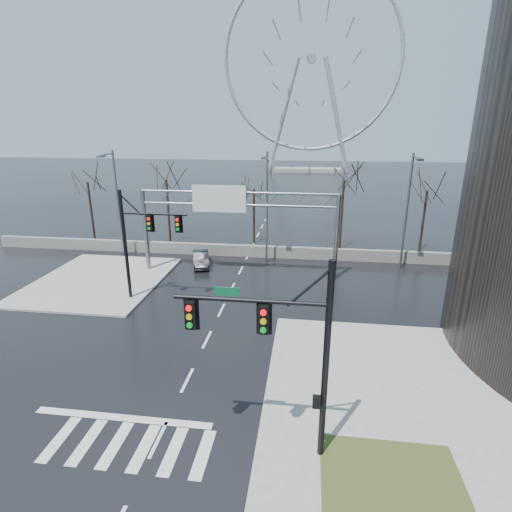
% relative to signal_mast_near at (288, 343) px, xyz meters
% --- Properties ---
extents(ground, '(260.00, 260.00, 0.00)m').
position_rel_signal_mast_near_xyz_m(ground, '(-5.14, 4.04, -4.87)').
color(ground, black).
rests_on(ground, ground).
extents(sidewalk_right_ext, '(12.00, 10.00, 0.15)m').
position_rel_signal_mast_near_xyz_m(sidewalk_right_ext, '(4.86, 6.04, -4.80)').
color(sidewalk_right_ext, gray).
rests_on(sidewalk_right_ext, ground).
extents(sidewalk_far, '(10.00, 12.00, 0.15)m').
position_rel_signal_mast_near_xyz_m(sidewalk_far, '(-16.14, 16.04, -4.80)').
color(sidewalk_far, gray).
rests_on(sidewalk_far, ground).
extents(grass_strip, '(5.00, 4.00, 0.02)m').
position_rel_signal_mast_near_xyz_m(grass_strip, '(3.86, -0.96, -4.72)').
color(grass_strip, '#33431B').
rests_on(grass_strip, sidewalk_near).
extents(barrier_wall, '(52.00, 0.50, 1.10)m').
position_rel_signal_mast_near_xyz_m(barrier_wall, '(-5.14, 24.04, -4.32)').
color(barrier_wall, slate).
rests_on(barrier_wall, ground).
extents(signal_mast_near, '(5.52, 0.41, 8.00)m').
position_rel_signal_mast_near_xyz_m(signal_mast_near, '(0.00, 0.00, 0.00)').
color(signal_mast_near, black).
rests_on(signal_mast_near, ground).
extents(signal_mast_far, '(4.72, 0.41, 8.00)m').
position_rel_signal_mast_near_xyz_m(signal_mast_far, '(-11.01, 13.00, -0.04)').
color(signal_mast_far, black).
rests_on(signal_mast_far, ground).
extents(sign_gantry, '(16.36, 0.40, 7.60)m').
position_rel_signal_mast_near_xyz_m(sign_gantry, '(-5.52, 19.00, 0.31)').
color(sign_gantry, slate).
rests_on(sign_gantry, ground).
extents(streetlight_left, '(0.50, 2.55, 10.00)m').
position_rel_signal_mast_near_xyz_m(streetlight_left, '(-17.14, 22.20, 1.01)').
color(streetlight_left, slate).
rests_on(streetlight_left, ground).
extents(streetlight_mid, '(0.50, 2.55, 10.00)m').
position_rel_signal_mast_near_xyz_m(streetlight_mid, '(-3.14, 22.20, 1.01)').
color(streetlight_mid, slate).
rests_on(streetlight_mid, ground).
extents(streetlight_right, '(0.50, 2.55, 10.00)m').
position_rel_signal_mast_near_xyz_m(streetlight_right, '(8.86, 22.20, 1.01)').
color(streetlight_right, slate).
rests_on(streetlight_right, ground).
extents(tree_far_left, '(3.50, 3.50, 7.00)m').
position_rel_signal_mast_near_xyz_m(tree_far_left, '(-23.14, 28.04, 0.70)').
color(tree_far_left, black).
rests_on(tree_far_left, ground).
extents(tree_left, '(3.75, 3.75, 7.50)m').
position_rel_signal_mast_near_xyz_m(tree_left, '(-14.14, 27.54, 1.10)').
color(tree_left, black).
rests_on(tree_left, ground).
extents(tree_center, '(3.25, 3.25, 6.50)m').
position_rel_signal_mast_near_xyz_m(tree_center, '(-5.14, 28.54, 0.30)').
color(tree_center, black).
rests_on(tree_center, ground).
extents(tree_right, '(3.90, 3.90, 7.80)m').
position_rel_signal_mast_near_xyz_m(tree_right, '(3.86, 27.54, 1.34)').
color(tree_right, black).
rests_on(tree_right, ground).
extents(tree_far_right, '(3.40, 3.40, 6.80)m').
position_rel_signal_mast_near_xyz_m(tree_far_right, '(11.86, 28.04, 0.54)').
color(tree_far_right, black).
rests_on(tree_far_right, ground).
extents(ferris_wheel, '(45.00, 6.00, 50.91)m').
position_rel_signal_mast_near_xyz_m(ferris_wheel, '(-0.14, 99.04, 21.26)').
color(ferris_wheel, gray).
rests_on(ferris_wheel, ground).
extents(car, '(2.45, 4.14, 1.29)m').
position_rel_signal_mast_near_xyz_m(car, '(-8.92, 20.82, -4.23)').
color(car, black).
rests_on(car, ground).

